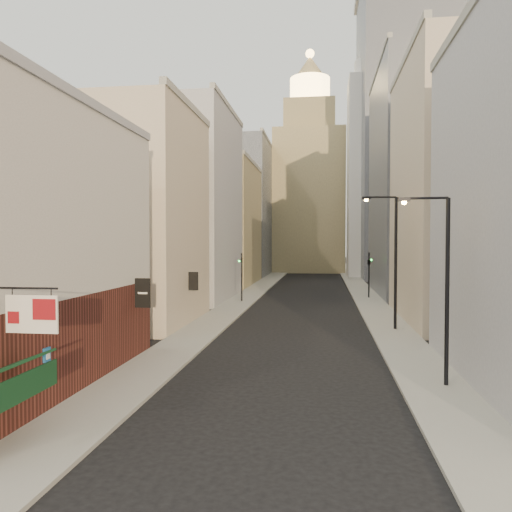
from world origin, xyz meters
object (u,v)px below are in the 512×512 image
Objects in this scene: clock_tower at (310,185)px; streetlamp_mid at (392,254)px; white_tower at (371,169)px; traffic_light_right at (369,264)px; streetlamp_near at (442,279)px; traffic_light_left at (242,268)px.

clock_tower is 68.46m from streetlamp_mid.
white_tower is 36.96m from traffic_light_right.
streetlamp_mid is (-3.47, -52.92, -13.28)m from white_tower.
traffic_light_right is at bearing -80.83° from clock_tower.
traffic_light_left is at bearing 117.19° from streetlamp_near.
streetlamp_near is at bearing -92.77° from white_tower.
traffic_light_left and traffic_light_right have the same top height.
white_tower reaches higher than streetlamp_mid.
clock_tower is 8.98× the size of traffic_light_left.
streetlamp_near is (-3.22, -66.43, -13.97)m from white_tower.
streetlamp_near is at bearing -84.47° from clock_tower.
white_tower is (11.00, -14.00, 0.97)m from clock_tower.
streetlamp_near is 30.74m from traffic_light_left.
streetlamp_mid is 1.86× the size of traffic_light_left.
traffic_light_right is (-3.31, -33.66, -14.90)m from white_tower.
traffic_light_left is 13.98m from traffic_light_right.
streetlamp_mid is 19.33m from traffic_light_right.
traffic_light_left is at bearing 37.38° from traffic_light_right.
white_tower is 8.30× the size of traffic_light_right.
white_tower is 54.67m from streetlamp_mid.
clock_tower reaches higher than traffic_light_left.
traffic_light_left is at bearing -112.93° from white_tower.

